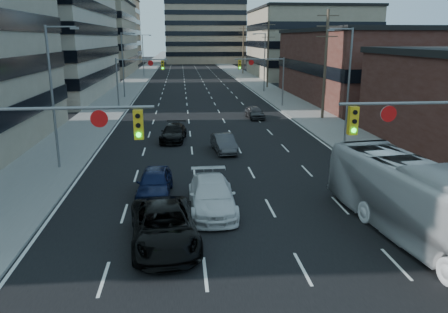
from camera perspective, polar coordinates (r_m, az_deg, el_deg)
name	(u,v)px	position (r m, az deg, el deg)	size (l,w,h in m)	color
road_surface	(189,66)	(138.36, -4.65, 11.75)	(18.00, 300.00, 0.02)	black
sidewalk_left	(151,66)	(138.63, -9.51, 11.62)	(5.00, 300.00, 0.15)	slate
sidewalk_right	(225,65)	(139.04, 0.19, 11.84)	(5.00, 300.00, 0.15)	slate
office_left_far	(87,39)	(110.21, -17.42, 14.41)	(20.00, 30.00, 16.00)	gray
storefront_right_mid	(376,67)	(63.96, 19.26, 11.03)	(20.00, 30.00, 9.00)	#472119
office_right_far	(306,44)	(99.96, 10.70, 14.24)	(22.00, 28.00, 14.00)	gray
bg_block_left	(100,32)	(150.28, -15.95, 15.32)	(24.00, 24.00, 20.00)	#ADA089
bg_block_right	(291,46)	(142.36, 8.69, 14.14)	(22.00, 22.00, 12.00)	gray
signal_near_left	(47,148)	(17.28, -22.09, 0.99)	(6.59, 0.33, 6.00)	slate
signal_near_right	(433,139)	(19.32, 25.58, 2.02)	(6.59, 0.33, 6.00)	slate
signal_far_left	(137,73)	(53.49, -11.34, 10.69)	(6.09, 0.33, 6.00)	slate
signal_far_right	(265,72)	(54.20, 5.34, 10.97)	(6.09, 0.33, 6.00)	slate
utility_pole_block	(325,63)	(46.54, 13.10, 11.79)	(2.20, 0.28, 11.00)	#4C3D2D
utility_pole_midblock	(268,53)	(75.58, 5.77, 13.26)	(2.20, 0.28, 11.00)	#4C3D2D
utility_pole_distant	(243,49)	(105.16, 2.51, 13.85)	(2.20, 0.28, 11.00)	#4C3D2D
streetlight_left_near	(54,91)	(29.34, -21.27, 7.95)	(2.03, 0.22, 9.00)	slate
streetlight_left_mid	(124,62)	(63.66, -12.95, 11.96)	(2.03, 0.22, 9.00)	slate
streetlight_left_far	(144,53)	(98.46, -10.44, 13.11)	(2.03, 0.22, 9.00)	slate
streetlight_right_near	(347,81)	(35.64, 15.76, 9.52)	(2.03, 0.22, 9.00)	slate
streetlight_right_far	(264,59)	(69.37, 5.20, 12.51)	(2.03, 0.22, 9.00)	slate
black_pickup	(164,226)	(18.26, -7.85, -9.01)	(2.63, 5.71, 1.59)	black
white_van	(212,196)	(21.46, -1.59, -5.13)	(2.19, 5.40, 1.57)	silver
transit_bus	(425,205)	(19.75, 24.76, -5.73)	(2.78, 11.88, 3.31)	silver
sedan_blue	(155,183)	(23.70, -9.05, -3.40)	(1.78, 4.42, 1.51)	#0D1536
sedan_grey_center	(224,143)	(32.56, -0.01, 1.75)	(1.40, 4.03, 1.33)	#37373A
sedan_black_far	(173,133)	(36.38, -6.62, 3.11)	(1.90, 4.67, 1.36)	black
sedan_grey_right	(255,112)	(46.44, 4.04, 5.78)	(1.57, 3.89, 1.33)	#2F2F31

